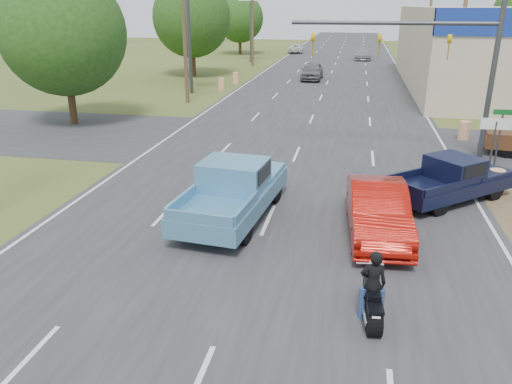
% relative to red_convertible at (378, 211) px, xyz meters
% --- Properties ---
extents(main_road, '(15.00, 180.00, 0.02)m').
position_rel_red_convertible_xyz_m(main_road, '(-3.50, 32.45, -0.79)').
color(main_road, '#2D2D30').
rests_on(main_road, ground).
extents(cross_road, '(120.00, 10.00, 0.02)m').
position_rel_red_convertible_xyz_m(cross_road, '(-3.50, 10.45, -0.80)').
color(cross_road, '#2D2D30').
rests_on(cross_road, ground).
extents(utility_pole_2, '(2.00, 0.28, 10.00)m').
position_rel_red_convertible_xyz_m(utility_pole_2, '(6.00, 23.45, 4.51)').
color(utility_pole_2, '#4C3823').
rests_on(utility_pole_2, ground).
extents(utility_pole_3, '(2.00, 0.28, 10.00)m').
position_rel_red_convertible_xyz_m(utility_pole_3, '(6.00, 41.45, 4.51)').
color(utility_pole_3, '#4C3823').
rests_on(utility_pole_3, ground).
extents(utility_pole_5, '(2.00, 0.28, 10.00)m').
position_rel_red_convertible_xyz_m(utility_pole_5, '(-13.00, 20.45, 4.51)').
color(utility_pole_5, '#4C3823').
rests_on(utility_pole_5, ground).
extents(utility_pole_6, '(2.00, 0.28, 10.00)m').
position_rel_red_convertible_xyz_m(utility_pole_6, '(-13.00, 44.45, 4.51)').
color(utility_pole_6, '#4C3823').
rests_on(utility_pole_6, ground).
extents(tree_0, '(7.14, 7.14, 8.84)m').
position_rel_red_convertible_xyz_m(tree_0, '(-17.50, 12.45, 4.46)').
color(tree_0, '#422D19').
rests_on(tree_0, ground).
extents(tree_1, '(7.56, 7.56, 9.36)m').
position_rel_red_convertible_xyz_m(tree_1, '(-17.00, 34.45, 4.77)').
color(tree_1, '#422D19').
rests_on(tree_1, ground).
extents(tree_2, '(6.72, 6.72, 8.32)m').
position_rel_red_convertible_xyz_m(tree_2, '(-17.70, 58.45, 4.15)').
color(tree_2, '#422D19').
rests_on(tree_2, ground).
extents(tree_4, '(9.24, 9.24, 11.44)m').
position_rel_red_convertible_xyz_m(tree_4, '(-58.50, 67.45, 6.01)').
color(tree_4, '#422D19').
rests_on(tree_4, ground).
extents(tree_6, '(8.82, 8.82, 10.92)m').
position_rel_red_convertible_xyz_m(tree_6, '(-33.50, 87.45, 5.70)').
color(tree_6, '#422D19').
rests_on(tree_6, ground).
extents(barrel_0, '(0.56, 0.56, 1.00)m').
position_rel_red_convertible_xyz_m(barrel_0, '(4.50, 4.45, -0.30)').
color(barrel_0, orange).
rests_on(barrel_0, ground).
extents(barrel_1, '(0.56, 0.56, 1.00)m').
position_rel_red_convertible_xyz_m(barrel_1, '(4.90, 12.95, -0.30)').
color(barrel_1, orange).
rests_on(barrel_1, ground).
extents(barrel_2, '(0.56, 0.56, 1.00)m').
position_rel_red_convertible_xyz_m(barrel_2, '(-12.00, 26.45, -0.30)').
color(barrel_2, orange).
rests_on(barrel_2, ground).
extents(barrel_3, '(0.56, 0.56, 1.00)m').
position_rel_red_convertible_xyz_m(barrel_3, '(-11.70, 30.45, -0.30)').
color(barrel_3, orange).
rests_on(barrel_3, ground).
extents(pole_sign_left_far, '(3.00, 0.35, 9.20)m').
position_rel_red_convertible_xyz_m(pole_sign_left_far, '(-14.00, 48.45, 6.37)').
color(pole_sign_left_far, '#3F3F44').
rests_on(pole_sign_left_far, ground).
extents(lane_sign, '(1.20, 0.08, 2.52)m').
position_rel_red_convertible_xyz_m(lane_sign, '(4.70, 6.45, 1.10)').
color(lane_sign, '#3F3F44').
rests_on(lane_sign, ground).
extents(street_name_sign, '(0.80, 0.08, 2.61)m').
position_rel_red_convertible_xyz_m(street_name_sign, '(5.30, 7.95, 0.80)').
color(street_name_sign, '#3F3F44').
rests_on(street_name_sign, ground).
extents(signal_mast, '(9.12, 0.40, 7.00)m').
position_rel_red_convertible_xyz_m(signal_mast, '(2.32, 9.45, 4.00)').
color(signal_mast, '#3F3F44').
rests_on(signal_mast, ground).
extents(red_convertible, '(2.05, 4.99, 1.61)m').
position_rel_red_convertible_xyz_m(red_convertible, '(0.00, 0.00, 0.00)').
color(red_convertible, '#9F0F07').
rests_on(red_convertible, ground).
extents(motorcycle, '(0.64, 2.09, 1.06)m').
position_rel_red_convertible_xyz_m(motorcycle, '(-0.24, -4.65, -0.33)').
color(motorcycle, black).
rests_on(motorcycle, ground).
extents(rider, '(0.63, 0.44, 1.63)m').
position_rel_red_convertible_xyz_m(rider, '(-0.25, -4.60, 0.01)').
color(rider, black).
rests_on(rider, ground).
extents(blue_pickup, '(2.88, 6.11, 1.96)m').
position_rel_red_convertible_xyz_m(blue_pickup, '(-4.69, 0.61, 0.18)').
color(blue_pickup, black).
rests_on(blue_pickup, ground).
extents(navy_pickup, '(4.94, 4.67, 1.63)m').
position_rel_red_convertible_xyz_m(navy_pickup, '(2.80, 3.64, 0.02)').
color(navy_pickup, black).
rests_on(navy_pickup, ground).
extents(distant_car_grey, '(1.95, 4.76, 1.62)m').
position_rel_red_convertible_xyz_m(distant_car_grey, '(-5.06, 34.05, 0.00)').
color(distant_car_grey, slate).
rests_on(distant_car_grey, ground).
extents(distant_car_silver, '(2.20, 5.27, 1.52)m').
position_rel_red_convertible_xyz_m(distant_car_silver, '(-0.20, 54.24, -0.04)').
color(distant_car_silver, '#98989C').
rests_on(distant_car_silver, ground).
extents(distant_car_white, '(2.38, 4.65, 1.26)m').
position_rel_red_convertible_xyz_m(distant_car_white, '(-10.00, 62.26, -0.18)').
color(distant_car_white, silver).
rests_on(distant_car_white, ground).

